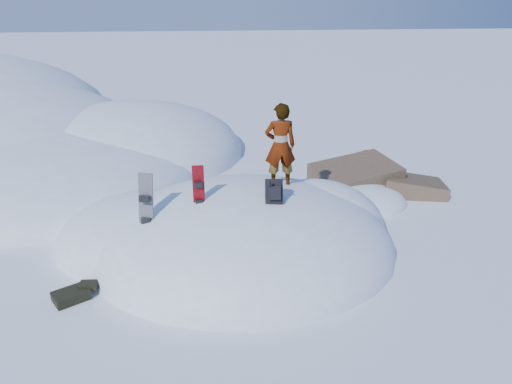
{
  "coord_description": "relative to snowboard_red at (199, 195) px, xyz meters",
  "views": [
    {
      "loc": [
        -0.7,
        -10.16,
        5.68
      ],
      "look_at": [
        0.32,
        0.3,
        1.31
      ],
      "focal_mm": 35.0,
      "sensor_mm": 36.0,
      "label": 1
    }
  ],
  "objects": [
    {
      "name": "ground",
      "position": [
        0.96,
        0.39,
        -1.58
      ],
      "size": [
        120.0,
        120.0,
        0.0
      ],
      "primitive_type": "plane",
      "color": "white",
      "rests_on": "ground"
    },
    {
      "name": "backpack",
      "position": [
        1.58,
        -0.17,
        0.08
      ],
      "size": [
        0.4,
        0.49,
        0.61
      ],
      "rotation": [
        0.0,
        0.0,
        -0.08
      ],
      "color": "black",
      "rests_on": "snow_mound"
    },
    {
      "name": "rock_outcrop",
      "position": [
        4.68,
        3.39,
        -1.57
      ],
      "size": [
        4.68,
        4.41,
        1.68
      ],
      "color": "brown",
      "rests_on": "ground"
    },
    {
      "name": "person",
      "position": [
        1.85,
        0.9,
        0.75
      ],
      "size": [
        0.73,
        0.49,
        1.96
      ],
      "primitive_type": "imported",
      "rotation": [
        0.0,
        0.0,
        3.17
      ],
      "color": "slate",
      "rests_on": "snow_mound"
    },
    {
      "name": "gear_pile",
      "position": [
        -2.47,
        -1.27,
        -1.47
      ],
      "size": [
        0.89,
        0.74,
        0.23
      ],
      "rotation": [
        0.0,
        0.0,
        0.56
      ],
      "color": "black",
      "rests_on": "ground"
    },
    {
      "name": "snowboard_dark",
      "position": [
        -1.1,
        -0.26,
        -0.22
      ],
      "size": [
        0.38,
        0.39,
        1.63
      ],
      "rotation": [
        0.0,
        0.0,
        -0.27
      ],
      "color": "black",
      "rests_on": "snow_mound"
    },
    {
      "name": "snow_mound",
      "position": [
        0.79,
        0.62,
        -1.58
      ],
      "size": [
        8.0,
        6.0,
        3.0
      ],
      "color": "white",
      "rests_on": "ground"
    },
    {
      "name": "snowboard_red",
      "position": [
        0.0,
        0.0,
        0.0
      ],
      "size": [
        0.25,
        0.13,
        1.33
      ],
      "rotation": [
        0.0,
        0.0,
        0.08
      ],
      "color": "red",
      "rests_on": "snow_mound"
    }
  ]
}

